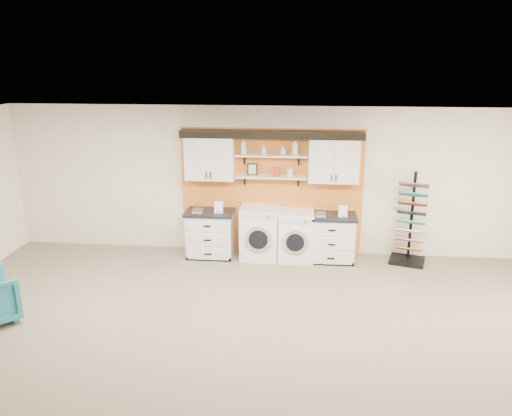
# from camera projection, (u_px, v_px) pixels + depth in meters

# --- Properties ---
(floor) EXTENTS (10.00, 10.00, 0.00)m
(floor) POSITION_uv_depth(u_px,v_px,m) (249.00, 374.00, 5.99)
(floor) COLOR #86785A
(floor) RESTS_ON ground
(ceiling) EXTENTS (10.00, 10.00, 0.00)m
(ceiling) POSITION_uv_depth(u_px,v_px,m) (248.00, 142.00, 5.17)
(ceiling) COLOR white
(ceiling) RESTS_ON wall_back
(wall_back) EXTENTS (10.00, 0.00, 10.00)m
(wall_back) POSITION_uv_depth(u_px,v_px,m) (272.00, 181.00, 9.39)
(wall_back) COLOR silver
(wall_back) RESTS_ON floor
(accent_panel) EXTENTS (3.40, 0.07, 2.40)m
(accent_panel) POSITION_uv_depth(u_px,v_px,m) (271.00, 192.00, 9.42)
(accent_panel) COLOR orange
(accent_panel) RESTS_ON wall_back
(upper_cabinet_left) EXTENTS (0.90, 0.35, 0.84)m
(upper_cabinet_left) POSITION_uv_depth(u_px,v_px,m) (210.00, 157.00, 9.16)
(upper_cabinet_left) COLOR white
(upper_cabinet_left) RESTS_ON wall_back
(upper_cabinet_right) EXTENTS (0.90, 0.35, 0.84)m
(upper_cabinet_right) POSITION_uv_depth(u_px,v_px,m) (334.00, 159.00, 8.95)
(upper_cabinet_right) COLOR white
(upper_cabinet_right) RESTS_ON wall_back
(shelf_lower) EXTENTS (1.32, 0.28, 0.03)m
(shelf_lower) POSITION_uv_depth(u_px,v_px,m) (271.00, 177.00, 9.16)
(shelf_lower) COLOR white
(shelf_lower) RESTS_ON wall_back
(shelf_upper) EXTENTS (1.32, 0.28, 0.03)m
(shelf_upper) POSITION_uv_depth(u_px,v_px,m) (271.00, 155.00, 9.05)
(shelf_upper) COLOR white
(shelf_upper) RESTS_ON wall_back
(crown_molding) EXTENTS (3.30, 0.41, 0.13)m
(crown_molding) POSITION_uv_depth(u_px,v_px,m) (271.00, 133.00, 8.94)
(crown_molding) COLOR black
(crown_molding) RESTS_ON wall_back
(picture_frame) EXTENTS (0.18, 0.02, 0.22)m
(picture_frame) POSITION_uv_depth(u_px,v_px,m) (252.00, 169.00, 9.20)
(picture_frame) COLOR black
(picture_frame) RESTS_ON shelf_lower
(canister_red) EXTENTS (0.11, 0.11, 0.16)m
(canister_red) POSITION_uv_depth(u_px,v_px,m) (277.00, 172.00, 9.13)
(canister_red) COLOR red
(canister_red) RESTS_ON shelf_lower
(canister_cream) EXTENTS (0.10, 0.10, 0.14)m
(canister_cream) POSITION_uv_depth(u_px,v_px,m) (290.00, 173.00, 9.11)
(canister_cream) COLOR silver
(canister_cream) RESTS_ON shelf_lower
(base_cabinet_left) EXTENTS (0.90, 0.66, 0.89)m
(base_cabinet_left) POSITION_uv_depth(u_px,v_px,m) (210.00, 233.00, 9.43)
(base_cabinet_left) COLOR white
(base_cabinet_left) RESTS_ON floor
(base_cabinet_right) EXTENTS (0.90, 0.66, 0.88)m
(base_cabinet_right) POSITION_uv_depth(u_px,v_px,m) (331.00, 237.00, 9.23)
(base_cabinet_right) COLOR white
(base_cabinet_right) RESTS_ON floor
(washer) EXTENTS (0.71, 0.71, 0.99)m
(washer) POSITION_uv_depth(u_px,v_px,m) (260.00, 232.00, 9.33)
(washer) COLOR white
(washer) RESTS_ON floor
(dryer) EXTENTS (0.66, 0.71, 0.92)m
(dryer) POSITION_uv_depth(u_px,v_px,m) (296.00, 235.00, 9.28)
(dryer) COLOR white
(dryer) RESTS_ON floor
(sample_rack) EXTENTS (0.73, 0.66, 1.68)m
(sample_rack) POSITION_uv_depth(u_px,v_px,m) (409.00, 235.00, 9.11)
(sample_rack) COLOR black
(sample_rack) RESTS_ON floor
(soap_bottle_a) EXTENTS (0.15, 0.16, 0.30)m
(soap_bottle_a) POSITION_uv_depth(u_px,v_px,m) (244.00, 146.00, 9.04)
(soap_bottle_a) COLOR silver
(soap_bottle_a) RESTS_ON shelf_upper
(soap_bottle_b) EXTENTS (0.11, 0.11, 0.19)m
(soap_bottle_b) POSITION_uv_depth(u_px,v_px,m) (264.00, 149.00, 9.03)
(soap_bottle_b) COLOR silver
(soap_bottle_b) RESTS_ON shelf_upper
(soap_bottle_c) EXTENTS (0.15, 0.15, 0.16)m
(soap_bottle_c) POSITION_uv_depth(u_px,v_px,m) (283.00, 151.00, 9.00)
(soap_bottle_c) COLOR silver
(soap_bottle_c) RESTS_ON shelf_upper
(soap_bottle_d) EXTENTS (0.15, 0.16, 0.31)m
(soap_bottle_d) POSITION_uv_depth(u_px,v_px,m) (295.00, 146.00, 8.96)
(soap_bottle_d) COLOR silver
(soap_bottle_d) RESTS_ON shelf_upper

